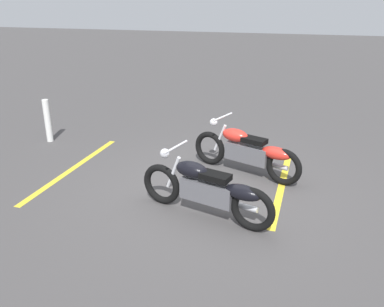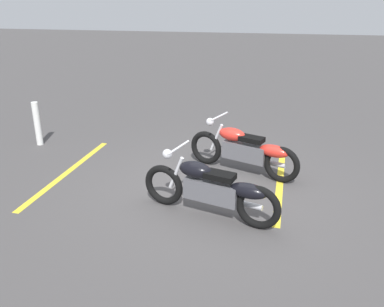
# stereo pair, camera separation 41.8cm
# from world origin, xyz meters

# --- Properties ---
(ground_plane) EXTENTS (60.00, 60.00, 0.00)m
(ground_plane) POSITION_xyz_m (0.00, 0.00, 0.00)
(ground_plane) COLOR #474444
(motorcycle_bright_foreground) EXTENTS (2.12, 0.93, 1.04)m
(motorcycle_bright_foreground) POSITION_xyz_m (-0.51, -0.83, 0.46)
(motorcycle_bright_foreground) COLOR black
(motorcycle_bright_foreground) RESTS_ON ground
(motorcycle_dark_foreground) EXTENTS (2.18, 0.80, 1.04)m
(motorcycle_dark_foreground) POSITION_xyz_m (-0.15, 0.86, 0.46)
(motorcycle_dark_foreground) COLOR black
(motorcycle_dark_foreground) RESTS_ON ground
(bollard_post) EXTENTS (0.14, 0.14, 0.97)m
(bollard_post) POSITION_xyz_m (4.11, -1.46, 0.49)
(bollard_post) COLOR white
(bollard_post) RESTS_ON ground
(parking_stripe_near) EXTENTS (0.24, 3.20, 0.01)m
(parking_stripe_near) POSITION_xyz_m (-1.18, -0.59, 0.00)
(parking_stripe_near) COLOR yellow
(parking_stripe_near) RESTS_ON ground
(parking_stripe_mid) EXTENTS (0.24, 3.20, 0.01)m
(parking_stripe_mid) POSITION_xyz_m (2.77, -0.21, 0.00)
(parking_stripe_mid) COLOR yellow
(parking_stripe_mid) RESTS_ON ground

